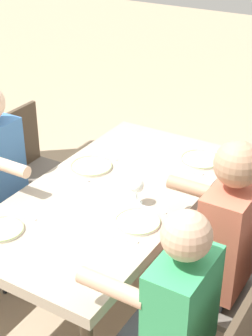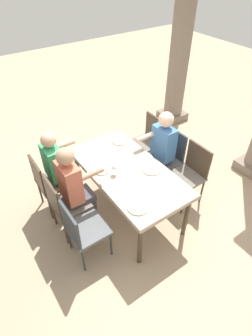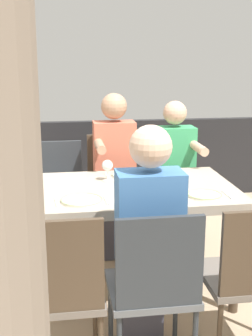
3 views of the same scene
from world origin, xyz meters
The scene contains 24 objects.
ground_plane centered at (0.00, 0.00, 0.00)m, with size 16.00×16.00×0.00m, color tan.
dining_table centered at (0.00, 0.00, 0.70)m, with size 1.74×0.90×0.77m.
chair_west_north centered at (-0.65, 0.87, 0.54)m, with size 0.44×0.44×0.92m.
chair_west_south centered at (-0.65, -0.87, 0.53)m, with size 0.44×0.44×0.91m.
chair_mid_north centered at (-0.15, 0.87, 0.52)m, with size 0.44×0.44×0.92m.
chair_mid_south centered at (-0.15, -0.87, 0.55)m, with size 0.44×0.44×0.95m.
chair_east_north centered at (0.32, 0.87, 0.54)m, with size 0.44×0.44×0.93m.
chair_east_south centered at (0.32, -0.87, 0.52)m, with size 0.44×0.44×0.90m.
diner_woman_green centered at (-0.15, -0.69, 0.71)m, with size 0.35×0.50×1.33m.
diner_man_white centered at (-0.66, -0.68, 0.67)m, with size 0.35×0.49×1.26m.
diner_guest_third centered at (-0.15, 0.68, 0.70)m, with size 0.35×0.50×1.30m.
patio_railing centered at (0.00, -2.11, 0.45)m, with size 4.14×0.10×0.90m, color black.
plate_0 centered at (-0.60, 0.27, 0.77)m, with size 0.22×0.22×0.02m.
fork_0 centered at (-0.75, 0.27, 0.77)m, with size 0.02×0.17×0.01m, color silver.
spoon_0 centered at (-0.45, 0.27, 0.77)m, with size 0.02×0.17×0.01m, color silver.
plate_1 centered at (-0.19, -0.28, 0.77)m, with size 0.23×0.23×0.02m.
wine_glass_1 centered at (-0.03, -0.18, 0.87)m, with size 0.08×0.08×0.15m.
fork_1 centered at (-0.34, -0.28, 0.77)m, with size 0.02×0.17×0.01m, color silver.
spoon_1 centered at (-0.04, -0.28, 0.77)m, with size 0.02×0.17×0.01m, color silver.
plate_2 centered at (0.17, 0.26, 0.77)m, with size 0.25×0.25×0.02m.
fork_2 centered at (0.02, 0.26, 0.77)m, with size 0.02×0.17×0.01m, color silver.
spoon_2 centered at (0.32, 0.26, 0.77)m, with size 0.02×0.17×0.01m, color silver.
plate_3 centered at (0.60, -0.28, 0.77)m, with size 0.25×0.25×0.02m.
fork_3 centered at (0.45, -0.28, 0.77)m, with size 0.02×0.17×0.01m, color silver.
Camera 3 is at (0.29, 2.88, 1.65)m, focal length 48.46 mm.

